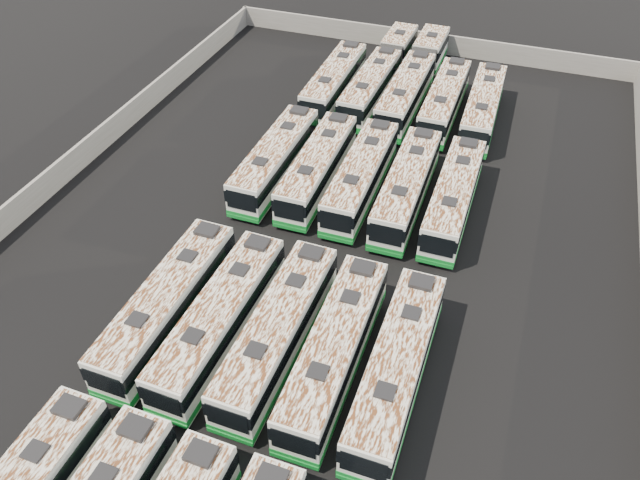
{
  "coord_description": "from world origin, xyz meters",
  "views": [
    {
      "loc": [
        11.8,
        -31.24,
        30.18
      ],
      "look_at": [
        0.57,
        -0.31,
        1.6
      ],
      "focal_mm": 35.0,
      "sensor_mm": 36.0,
      "label": 1
    }
  ],
  "objects_px": {
    "bus_back_far_right": "(483,107)",
    "bus_midback_left": "(318,167)",
    "bus_midfront_far_left": "(168,304)",
    "bus_midback_center": "(361,176)",
    "bus_midfront_left": "(220,319)",
    "bus_back_center": "(414,78)",
    "bus_midback_right": "(406,187)",
    "bus_midback_far_left": "(275,159)",
    "bus_midback_far_right": "(454,197)",
    "bus_midfront_right": "(335,350)",
    "bus_midfront_far_right": "(397,368)",
    "bus_back_far_left": "(334,82)",
    "bus_back_left": "(380,73)",
    "bus_back_right": "(444,101)",
    "bus_midfront_center": "(278,332)"
  },
  "relations": [
    {
      "from": "bus_midfront_left",
      "to": "bus_midfront_far_right",
      "type": "distance_m",
      "value": 10.95
    },
    {
      "from": "bus_midfront_far_left",
      "to": "bus_midback_far_right",
      "type": "distance_m",
      "value": 22.45
    },
    {
      "from": "bus_midfront_right",
      "to": "bus_midback_left",
      "type": "height_order",
      "value": "bus_midfront_right"
    },
    {
      "from": "bus_midback_right",
      "to": "bus_back_right",
      "type": "distance_m",
      "value": 14.54
    },
    {
      "from": "bus_midback_left",
      "to": "bus_midback_far_right",
      "type": "height_order",
      "value": "bus_midback_left"
    },
    {
      "from": "bus_midfront_right",
      "to": "bus_midback_left",
      "type": "bearing_deg",
      "value": 112.62
    },
    {
      "from": "bus_midback_far_right",
      "to": "bus_back_right",
      "type": "xyz_separation_m",
      "value": [
        -3.65,
        14.54,
        -0.01
      ]
    },
    {
      "from": "bus_midfront_left",
      "to": "bus_midback_left",
      "type": "height_order",
      "value": "bus_midfront_left"
    },
    {
      "from": "bus_back_right",
      "to": "bus_midback_far_right",
      "type": "bearing_deg",
      "value": -76.17
    },
    {
      "from": "bus_back_center",
      "to": "bus_back_far_right",
      "type": "relative_size",
      "value": 1.59
    },
    {
      "from": "bus_midback_right",
      "to": "bus_midfront_far_right",
      "type": "bearing_deg",
      "value": -78.64
    },
    {
      "from": "bus_midfront_far_right",
      "to": "bus_midback_center",
      "type": "distance_m",
      "value": 18.65
    },
    {
      "from": "bus_midfront_far_right",
      "to": "bus_midback_far_left",
      "type": "bearing_deg",
      "value": 130.47
    },
    {
      "from": "bus_back_center",
      "to": "bus_midback_right",
      "type": "bearing_deg",
      "value": -78.14
    },
    {
      "from": "bus_midback_left",
      "to": "bus_midback_center",
      "type": "relative_size",
      "value": 0.99
    },
    {
      "from": "bus_midfront_left",
      "to": "bus_back_right",
      "type": "xyz_separation_m",
      "value": [
        7.29,
        31.63,
        -0.07
      ]
    },
    {
      "from": "bus_midback_far_right",
      "to": "bus_back_right",
      "type": "height_order",
      "value": "bus_midback_far_right"
    },
    {
      "from": "bus_midfront_right",
      "to": "bus_midfront_far_right",
      "type": "bearing_deg",
      "value": -0.38
    },
    {
      "from": "bus_midfront_far_left",
      "to": "bus_back_far_right",
      "type": "distance_m",
      "value": 34.76
    },
    {
      "from": "bus_midfront_far_left",
      "to": "bus_midback_far_right",
      "type": "height_order",
      "value": "bus_midfront_far_left"
    },
    {
      "from": "bus_midback_far_left",
      "to": "bus_midback_center",
      "type": "relative_size",
      "value": 1.0
    },
    {
      "from": "bus_back_center",
      "to": "bus_back_right",
      "type": "relative_size",
      "value": 1.6
    },
    {
      "from": "bus_midfront_right",
      "to": "bus_midfront_far_right",
      "type": "xyz_separation_m",
      "value": [
        3.68,
        0.01,
        0.0
      ]
    },
    {
      "from": "bus_midback_far_right",
      "to": "bus_midback_right",
      "type": "bearing_deg",
      "value": 179.68
    },
    {
      "from": "bus_midfront_far_left",
      "to": "bus_midback_center",
      "type": "bearing_deg",
      "value": 67.9
    },
    {
      "from": "bus_midfront_left",
      "to": "bus_midfront_right",
      "type": "height_order",
      "value": "bus_midfront_left"
    },
    {
      "from": "bus_midfront_far_right",
      "to": "bus_back_far_left",
      "type": "xyz_separation_m",
      "value": [
        -14.54,
        31.49,
        -0.03
      ]
    },
    {
      "from": "bus_midfront_center",
      "to": "bus_midback_far_right",
      "type": "bearing_deg",
      "value": 67.3
    },
    {
      "from": "bus_midfront_center",
      "to": "bus_midback_far_right",
      "type": "distance_m",
      "value": 18.32
    },
    {
      "from": "bus_midfront_left",
      "to": "bus_midback_far_right",
      "type": "relative_size",
      "value": 1.03
    },
    {
      "from": "bus_back_left",
      "to": "bus_midback_far_right",
      "type": "bearing_deg",
      "value": -58.01
    },
    {
      "from": "bus_midfront_far_right",
      "to": "bus_back_far_right",
      "type": "relative_size",
      "value": 1.03
    },
    {
      "from": "bus_midfront_far_left",
      "to": "bus_midback_center",
      "type": "xyz_separation_m",
      "value": [
        7.18,
        17.26,
        -0.04
      ]
    },
    {
      "from": "bus_midfront_far_right",
      "to": "bus_midback_right",
      "type": "height_order",
      "value": "bus_midfront_far_right"
    },
    {
      "from": "bus_midback_center",
      "to": "bus_back_far_right",
      "type": "bearing_deg",
      "value": 62.23
    },
    {
      "from": "bus_back_far_right",
      "to": "bus_midback_left",
      "type": "bearing_deg",
      "value": -128.77
    },
    {
      "from": "bus_midback_far_left",
      "to": "bus_midback_far_right",
      "type": "xyz_separation_m",
      "value": [
        14.61,
        -0.04,
        -0.02
      ]
    },
    {
      "from": "bus_midback_center",
      "to": "bus_back_left",
      "type": "bearing_deg",
      "value": 100.24
    },
    {
      "from": "bus_back_center",
      "to": "bus_back_far_right",
      "type": "distance_m",
      "value": 8.07
    },
    {
      "from": "bus_midfront_right",
      "to": "bus_midback_far_left",
      "type": "bearing_deg",
      "value": 122.21
    },
    {
      "from": "bus_midback_left",
      "to": "bus_back_far_left",
      "type": "relative_size",
      "value": 0.99
    },
    {
      "from": "bus_midback_left",
      "to": "bus_midback_right",
      "type": "xyz_separation_m",
      "value": [
        7.34,
        -0.15,
        0.03
      ]
    },
    {
      "from": "bus_midfront_center",
      "to": "bus_midfront_right",
      "type": "xyz_separation_m",
      "value": [
        3.6,
        -0.17,
        -0.01
      ]
    },
    {
      "from": "bus_back_right",
      "to": "bus_midback_left",
      "type": "bearing_deg",
      "value": -117.29
    },
    {
      "from": "bus_midfront_center",
      "to": "bus_midback_right",
      "type": "height_order",
      "value": "bus_midfront_center"
    },
    {
      "from": "bus_midback_far_right",
      "to": "bus_back_far_right",
      "type": "distance_m",
      "value": 14.49
    },
    {
      "from": "bus_midback_far_right",
      "to": "bus_midfront_center",
      "type": "bearing_deg",
      "value": -113.7
    },
    {
      "from": "bus_midback_left",
      "to": "bus_back_left",
      "type": "xyz_separation_m",
      "value": [
        0.15,
        17.92,
        -0.04
      ]
    },
    {
      "from": "bus_midfront_far_left",
      "to": "bus_midfront_left",
      "type": "distance_m",
      "value": 3.6
    },
    {
      "from": "bus_midfront_far_left",
      "to": "bus_back_left",
      "type": "xyz_separation_m",
      "value": [
        3.7,
        35.17,
        -0.09
      ]
    }
  ]
}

